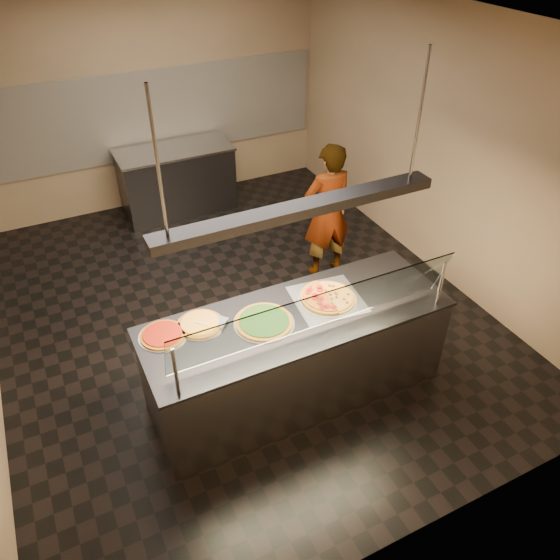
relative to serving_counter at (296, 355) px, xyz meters
name	(u,v)px	position (x,y,z in m)	size (l,w,h in m)	color
ground	(238,310)	(-0.02, 1.37, -0.48)	(5.00, 6.00, 0.02)	black
ceiling	(221,20)	(-0.02, 1.37, 2.54)	(5.00, 6.00, 0.02)	silver
wall_back	(148,99)	(-0.02, 4.38, 1.03)	(5.00, 0.02, 3.00)	tan
wall_front	(430,405)	(-0.02, -1.64, 1.03)	(5.00, 0.02, 3.00)	tan
wall_right	(436,145)	(2.49, 1.37, 1.03)	(0.02, 6.00, 3.00)	tan
tile_band	(151,114)	(-0.02, 4.35, 0.83)	(4.90, 0.02, 1.20)	silver
serving_counter	(296,355)	(0.00, 0.00, 0.00)	(2.68, 0.94, 0.93)	#B7B7BC
sneeze_guard	(318,311)	(0.00, -0.34, 0.76)	(2.44, 0.18, 0.54)	#B7B7BC
perforated_tray	(327,299)	(0.34, 0.07, 0.47)	(0.64, 0.64, 0.01)	silver
half_pizza_pepperoni	(316,300)	(0.23, 0.07, 0.50)	(0.29, 0.50, 0.05)	brown
half_pizza_sausage	(339,294)	(0.46, 0.07, 0.49)	(0.29, 0.50, 0.04)	brown
pizza_spinach	(264,321)	(-0.29, 0.03, 0.48)	(0.51, 0.51, 0.03)	silver
pizza_cheese	(200,324)	(-0.78, 0.25, 0.48)	(0.40, 0.40, 0.03)	silver
pizza_tomato	(163,335)	(-1.10, 0.25, 0.48)	(0.39, 0.39, 0.03)	silver
pizza_spatula	(210,323)	(-0.71, 0.20, 0.49)	(0.28, 0.17, 0.02)	#B7B7BC
prep_table	(177,180)	(0.13, 3.92, 0.00)	(1.59, 0.74, 0.93)	#313135
worker	(327,212)	(1.23, 1.60, 0.36)	(0.60, 0.40, 1.66)	#29262B
heat_lamp_housing	(299,209)	(0.00, 0.00, 1.48)	(2.30, 0.18, 0.08)	#313135
lamp_rod_left	(158,166)	(-1.00, 0.00, 2.03)	(0.02, 0.02, 1.01)	#B7B7BC
lamp_rod_right	(419,116)	(1.00, 0.00, 2.03)	(0.02, 0.02, 1.01)	#B7B7BC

